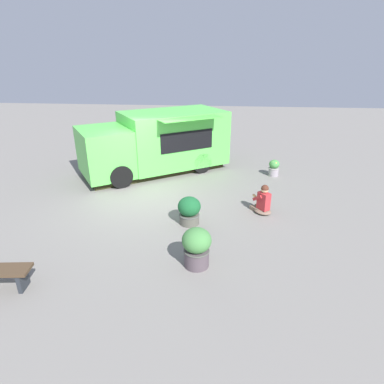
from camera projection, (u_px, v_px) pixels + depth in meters
The scene contains 6 objects.
ground_plane at pixel (149, 195), 10.35m from camera, with size 40.00×40.00×0.00m, color slate.
food_truck at pixel (157, 144), 12.11m from camera, with size 4.85×5.68×2.22m.
person_customer at pixel (263, 202), 9.06m from camera, with size 0.76×0.69×0.86m.
planter_flowering_near at pixel (189, 210), 8.44m from camera, with size 0.61×0.61×0.76m.
planter_flowering_far at pixel (274, 168), 11.87m from camera, with size 0.40×0.40×0.61m.
planter_flowering_side at pixel (197, 246), 6.69m from camera, with size 0.62×0.62×0.89m.
Camera 1 is at (-9.29, -2.33, 4.15)m, focal length 29.93 mm.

